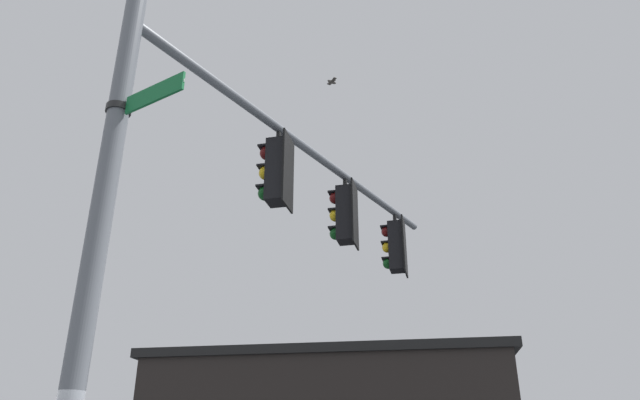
# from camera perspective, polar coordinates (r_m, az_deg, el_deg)

# --- Properties ---
(signal_pole) EXTENTS (0.24, 0.24, 7.19)m
(signal_pole) POSITION_cam_1_polar(r_m,az_deg,el_deg) (6.32, -21.27, -6.85)
(signal_pole) COLOR slate
(signal_pole) RESTS_ON ground
(mast_arm) EXTENTS (7.62, 2.84, 0.14)m
(mast_arm) POSITION_cam_1_polar(r_m,az_deg,el_deg) (10.25, -0.41, 4.34)
(mast_arm) COLOR slate
(traffic_light_nearest_pole) EXTENTS (0.54, 0.49, 1.31)m
(traffic_light_nearest_pole) POSITION_cam_1_polar(r_m,az_deg,el_deg) (9.13, -4.26, 2.75)
(traffic_light_nearest_pole) COLOR black
(traffic_light_mid_inner) EXTENTS (0.54, 0.49, 1.31)m
(traffic_light_mid_inner) POSITION_cam_1_polar(r_m,az_deg,el_deg) (10.67, 2.38, -1.42)
(traffic_light_mid_inner) COLOR black
(traffic_light_mid_outer) EXTENTS (0.54, 0.49, 1.31)m
(traffic_light_mid_outer) POSITION_cam_1_polar(r_m,az_deg,el_deg) (12.35, 7.30, -4.49)
(traffic_light_mid_outer) COLOR black
(street_name_sign) EXTENTS (0.50, 1.11, 0.22)m
(street_name_sign) POSITION_cam_1_polar(r_m,az_deg,el_deg) (6.89, -17.39, 9.03)
(street_name_sign) COLOR #147238
(bird_flying) EXTENTS (0.27, 0.26, 0.07)m
(bird_flying) POSITION_cam_1_polar(r_m,az_deg,el_deg) (13.44, 1.15, 11.35)
(bird_flying) COLOR #4C4742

